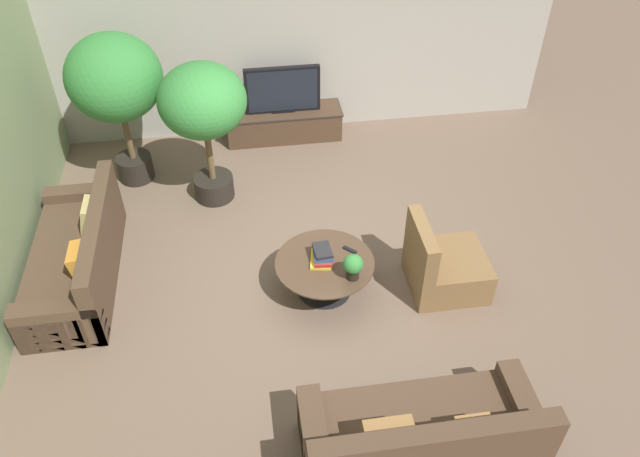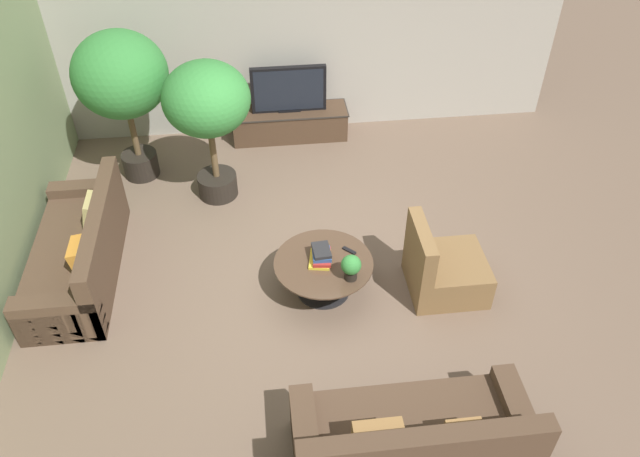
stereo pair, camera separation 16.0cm
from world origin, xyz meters
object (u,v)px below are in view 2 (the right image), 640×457
object	(u,v)px
coffee_table	(323,271)
potted_palm_corner	(207,106)
television	(289,90)
potted_palm_tall	(121,79)
media_console	(290,123)
couch_by_wall	(80,253)
armchair_wicker	(443,270)
potted_plant_tabletop	(351,266)
couch_near_entry	(412,440)

from	to	relation	value
coffee_table	potted_palm_corner	distance (m)	2.40
television	potted_palm_tall	xyz separation A→B (m)	(-2.06, -0.70, 0.64)
media_console	television	xyz separation A→B (m)	(0.00, -0.00, 0.53)
potted_palm_tall	couch_by_wall	bearing A→B (deg)	-103.88
media_console	armchair_wicker	size ratio (longest dim) A/B	1.92
coffee_table	couch_by_wall	world-z (taller)	couch_by_wall
media_console	potted_palm_tall	distance (m)	2.47
potted_plant_tabletop	media_console	bearing A→B (deg)	96.06
coffee_table	armchair_wicker	xyz separation A→B (m)	(1.27, -0.10, -0.03)
couch_by_wall	potted_plant_tabletop	world-z (taller)	couch_by_wall
television	coffee_table	bearing A→B (deg)	-87.91
couch_by_wall	potted_palm_tall	bearing A→B (deg)	166.12
television	coffee_table	size ratio (longest dim) A/B	1.00
coffee_table	potted_palm_corner	xyz separation A→B (m)	(-1.15, 1.86, 0.99)
potted_palm_corner	potted_plant_tabletop	size ratio (longest dim) A/B	6.25
armchair_wicker	potted_palm_tall	xyz separation A→B (m)	(-3.44, 2.53, 1.13)
armchair_wicker	potted_palm_tall	size ratio (longest dim) A/B	0.43
television	potted_plant_tabletop	size ratio (longest dim) A/B	3.59
potted_palm_tall	coffee_table	bearing A→B (deg)	-48.14
potted_palm_tall	potted_palm_corner	xyz separation A→B (m)	(1.03, -0.56, -0.11)
potted_palm_tall	media_console	bearing A→B (deg)	18.96
armchair_wicker	potted_palm_corner	world-z (taller)	potted_palm_corner
couch_near_entry	potted_palm_tall	bearing A→B (deg)	-59.10
media_console	couch_near_entry	xyz separation A→B (m)	(0.61, -5.16, 0.06)
coffee_table	potted_palm_tall	size ratio (longest dim) A/B	0.53
television	armchair_wicker	xyz separation A→B (m)	(1.38, -3.23, -0.49)
couch_by_wall	media_console	bearing A→B (deg)	135.33
media_console	potted_plant_tabletop	xyz separation A→B (m)	(0.36, -3.39, 0.36)
media_console	potted_palm_corner	bearing A→B (deg)	-129.12
media_console	potted_palm_corner	xyz separation A→B (m)	(-1.03, -1.27, 1.07)
media_console	coffee_table	distance (m)	3.13
potted_palm_corner	couch_near_entry	bearing A→B (deg)	-67.15
media_console	coffee_table	size ratio (longest dim) A/B	1.58
media_console	couch_by_wall	bearing A→B (deg)	-134.67
coffee_table	potted_palm_tall	bearing A→B (deg)	131.86
potted_plant_tabletop	television	bearing A→B (deg)	96.07
television	potted_plant_tabletop	bearing A→B (deg)	-83.93
armchair_wicker	potted_palm_tall	world-z (taller)	potted_palm_tall
media_console	potted_palm_corner	size ratio (longest dim) A/B	0.91
potted_palm_tall	potted_plant_tabletop	size ratio (longest dim) A/B	6.84
media_console	coffee_table	world-z (taller)	media_console
couch_by_wall	potted_plant_tabletop	size ratio (longest dim) A/B	7.07
couch_by_wall	potted_palm_tall	xyz separation A→B (m)	(0.45, 1.83, 1.12)
potted_plant_tabletop	armchair_wicker	bearing A→B (deg)	8.82
couch_by_wall	potted_plant_tabletop	distance (m)	3.01
potted_palm_tall	potted_plant_tabletop	world-z (taller)	potted_palm_tall
potted_palm_corner	television	bearing A→B (deg)	50.84
coffee_table	potted_palm_tall	distance (m)	3.43
media_console	couch_near_entry	size ratio (longest dim) A/B	0.84
media_console	armchair_wicker	distance (m)	3.52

